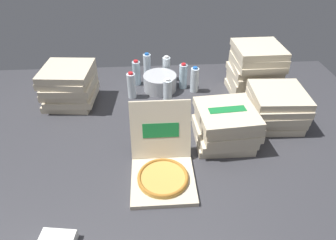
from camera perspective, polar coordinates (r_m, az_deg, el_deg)
The scene contains 14 objects.
ground_plane at distance 1.96m, azimuth 0.90°, elevation -5.23°, with size 3.20×2.40×0.02m, color #38383D.
open_pizza_box at distance 1.72m, azimuth -1.13°, elevation -8.47°, with size 0.37×0.48×0.38m.
pizza_stack_left_far at distance 2.52m, azimuth 16.62°, elevation 9.36°, with size 0.39×0.40×0.41m.
pizza_stack_center_far at distance 1.96m, azimuth 11.16°, elevation -0.99°, with size 0.41×0.40×0.26m.
pizza_stack_right_mid at distance 2.23m, azimuth 20.27°, elevation 2.34°, with size 0.40×0.40×0.26m.
pizza_stack_left_mid at distance 2.42m, azimuth -18.71°, elevation 6.37°, with size 0.42×0.42×0.31m.
ice_bucket at distance 2.52m, azimuth -1.58°, elevation 7.37°, with size 0.28×0.28×0.14m, color #B7BABF.
water_bottle_0 at distance 2.41m, azimuth -7.15°, elevation 6.71°, with size 0.07×0.07×0.23m.
water_bottle_1 at distance 2.66m, azimuth -0.30°, elevation 10.04°, with size 0.07×0.07×0.23m.
water_bottle_2 at distance 2.60m, azimuth -6.16°, elevation 9.14°, with size 0.07×0.07×0.23m.
water_bottle_3 at distance 2.48m, azimuth 5.20°, elevation 7.83°, with size 0.07×0.07×0.23m.
water_bottle_4 at distance 2.72m, azimuth -4.09°, elevation 10.61°, with size 0.07×0.07×0.23m.
water_bottle_5 at distance 2.30m, azimuth -0.05°, elevation 5.48°, with size 0.07×0.07×0.23m.
water_bottle_6 at distance 2.53m, azimuth 2.98°, elevation 8.55°, with size 0.07×0.07×0.23m.
Camera 1 is at (-0.13, -1.46, 1.30)m, focal length 31.16 mm.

